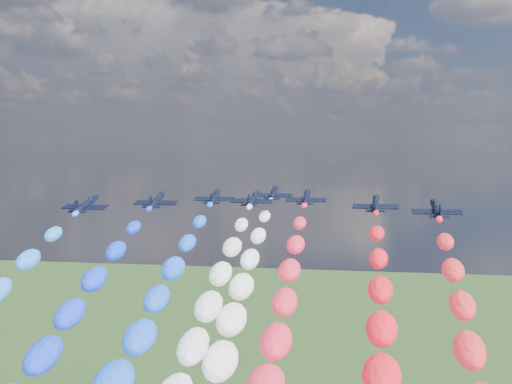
# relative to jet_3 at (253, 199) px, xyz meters

# --- Properties ---
(jet_0) EXTENTS (9.04, 12.17, 5.24)m
(jet_0) POSITION_rel_jet_3_xyz_m (-29.52, -17.30, 0.00)
(jet_0) COLOR black
(jet_1) EXTENTS (8.92, 12.09, 5.24)m
(jet_1) POSITION_rel_jet_3_xyz_m (-18.81, -6.93, 0.00)
(jet_1) COLOR black
(jet_2) EXTENTS (9.14, 12.25, 5.24)m
(jet_2) POSITION_rel_jet_3_xyz_m (-8.93, 3.29, 0.00)
(jet_2) COLOR black
(jet_3) EXTENTS (9.41, 12.43, 5.24)m
(jet_3) POSITION_rel_jet_3_xyz_m (0.00, 0.00, 0.00)
(jet_3) COLOR black
(jet_4) EXTENTS (8.77, 11.98, 5.24)m
(jet_4) POSITION_rel_jet_3_xyz_m (2.45, 14.24, 0.00)
(jet_4) COLOR black
(jet_5) EXTENTS (8.74, 11.96, 5.24)m
(jet_5) POSITION_rel_jet_3_xyz_m (10.75, 4.38, 0.00)
(jet_5) COLOR black
(jet_6) EXTENTS (9.16, 12.26, 5.24)m
(jet_6) POSITION_rel_jet_3_xyz_m (25.12, -7.67, 0.00)
(jet_6) COLOR black
(jet_7) EXTENTS (9.12, 12.23, 5.24)m
(jet_7) POSITION_rel_jet_3_xyz_m (35.66, -15.53, 0.00)
(jet_7) COLOR black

